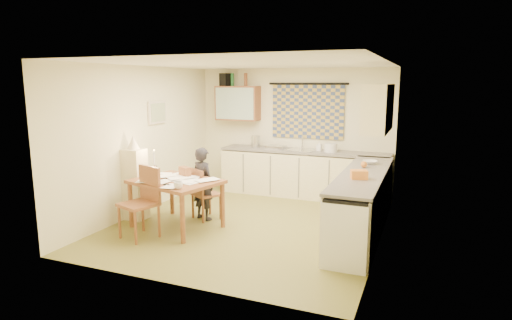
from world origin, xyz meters
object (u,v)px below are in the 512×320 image
at_px(dining_table, 177,203).
at_px(shelf_stand, 135,184).
at_px(person, 203,184).
at_px(stove, 347,231).
at_px(chair_far, 206,203).
at_px(counter_right, 362,203).
at_px(counter_back, 303,174).

distance_m(dining_table, shelf_stand, 0.87).
bearing_deg(person, stove, 179.30).
bearing_deg(dining_table, chair_far, 82.96).
distance_m(counter_right, person, 2.54).
height_order(chair_far, shelf_stand, shelf_stand).
height_order(dining_table, chair_far, chair_far).
bearing_deg(counter_back, chair_far, -118.76).
bearing_deg(person, counter_back, -99.88).
bearing_deg(stove, counter_back, 115.44).
xyz_separation_m(counter_back, stove, (1.39, -2.92, -0.02)).
bearing_deg(counter_right, counter_back, 129.86).
distance_m(counter_back, stove, 3.24).
bearing_deg(shelf_stand, chair_far, 22.17).
relative_size(counter_back, dining_table, 2.24).
bearing_deg(stove, chair_far, 159.43).
bearing_deg(chair_far, stove, -170.15).
height_order(counter_right, dining_table, counter_right).
relative_size(stove, person, 0.72).
bearing_deg(chair_far, dining_table, 98.61).
distance_m(counter_back, shelf_stand, 3.24).
height_order(chair_far, person, person).
bearing_deg(stove, shelf_stand, 171.95).
height_order(stove, person, person).
bearing_deg(chair_far, counter_right, -142.10).
height_order(stove, shelf_stand, shelf_stand).
xyz_separation_m(counter_right, stove, (0.00, -1.26, -0.02)).
relative_size(chair_far, person, 0.71).
height_order(counter_back, dining_table, counter_back).
relative_size(counter_back, shelf_stand, 2.83).
bearing_deg(chair_far, person, 75.82).
bearing_deg(counter_back, shelf_stand, -131.59).
bearing_deg(counter_right, person, -172.00).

